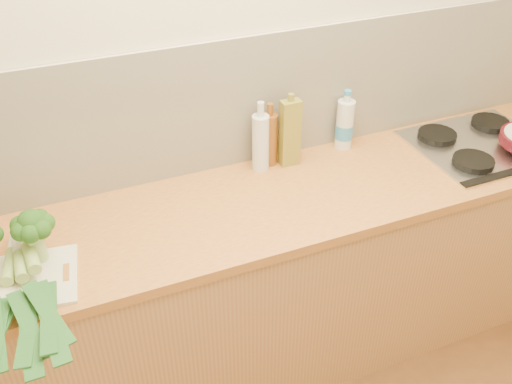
{
  "coord_description": "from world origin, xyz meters",
  "views": [
    {
      "loc": [
        -0.74,
        -0.43,
        2.18
      ],
      "look_at": [
        -0.1,
        1.1,
        1.02
      ],
      "focal_mm": 40.0,
      "sensor_mm": 36.0,
      "label": 1
    }
  ],
  "objects": [
    {
      "name": "leek_front",
      "position": [
        -0.96,
        1.06,
        0.93
      ],
      "size": [
        0.18,
        0.67,
        0.04
      ],
      "rotation": [
        0.0,
        0.0,
        -0.18
      ],
      "color": "white",
      "rests_on": "chopping_board"
    },
    {
      "name": "counter",
      "position": [
        0.0,
        1.2,
        0.45
      ],
      "size": [
        3.2,
        0.62,
        0.9
      ],
      "color": "#AA7E46",
      "rests_on": "ground"
    },
    {
      "name": "leek_back",
      "position": [
        -0.87,
        1.02,
        0.97
      ],
      "size": [
        0.12,
        0.63,
        0.04
      ],
      "rotation": [
        0.0,
        0.0,
        0.09
      ],
      "color": "white",
      "rests_on": "chopping_board"
    },
    {
      "name": "water_bottle",
      "position": [
        0.45,
        1.44,
        1.0
      ],
      "size": [
        0.08,
        0.08,
        0.25
      ],
      "color": "silver",
      "rests_on": "counter"
    },
    {
      "name": "glass_bottle",
      "position": [
        0.05,
        1.41,
        1.03
      ],
      "size": [
        0.07,
        0.07,
        0.3
      ],
      "color": "silver",
      "rests_on": "counter"
    },
    {
      "name": "amber_bottle",
      "position": [
        0.1,
        1.43,
        1.02
      ],
      "size": [
        0.06,
        0.06,
        0.27
      ],
      "color": "brown",
      "rests_on": "counter"
    },
    {
      "name": "chopping_board",
      "position": [
        -0.93,
        1.08,
        0.91
      ],
      "size": [
        0.41,
        0.33,
        0.01
      ],
      "primitive_type": "cube",
      "rotation": [
        0.0,
        0.0,
        -0.14
      ],
      "color": "beige",
      "rests_on": "counter"
    },
    {
      "name": "room_shell",
      "position": [
        0.0,
        1.49,
        1.17
      ],
      "size": [
        3.5,
        3.5,
        3.5
      ],
      "color": "beige",
      "rests_on": "ground"
    },
    {
      "name": "leek_mid",
      "position": [
        -0.91,
        1.01,
        0.95
      ],
      "size": [
        0.1,
        0.62,
        0.04
      ],
      "rotation": [
        0.0,
        0.0,
        0.01
      ],
      "color": "white",
      "rests_on": "chopping_board"
    },
    {
      "name": "oil_tin",
      "position": [
        0.17,
        1.4,
        1.05
      ],
      "size": [
        0.08,
        0.05,
        0.32
      ],
      "color": "olive",
      "rests_on": "counter"
    },
    {
      "name": "broccoli_right",
      "position": [
        -0.85,
        1.16,
        1.05
      ],
      "size": [
        0.14,
        0.14,
        0.2
      ],
      "color": "#89A862",
      "rests_on": "chopping_board"
    },
    {
      "name": "gas_hob",
      "position": [
        1.02,
        1.2,
        0.91
      ],
      "size": [
        0.58,
        0.5,
        0.04
      ],
      "color": "silver",
      "rests_on": "counter"
    }
  ]
}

